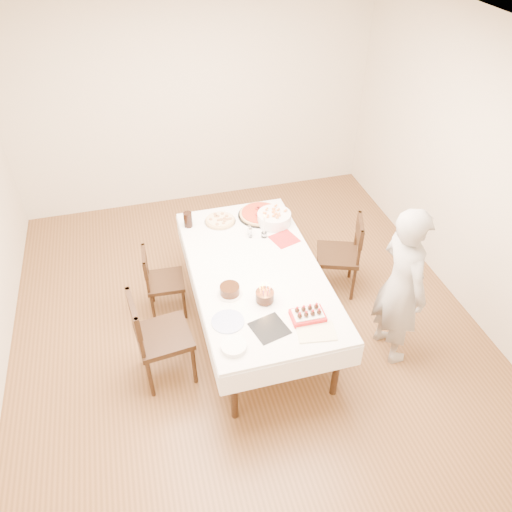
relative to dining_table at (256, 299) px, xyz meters
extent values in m
plane|color=brown|center=(-0.09, 0.06, -0.38)|extent=(5.00, 5.00, 0.00)
cube|color=beige|center=(-0.09, 2.56, 0.98)|extent=(4.50, 0.04, 2.70)
cube|color=beige|center=(-0.09, -2.44, 0.98)|extent=(4.50, 0.04, 2.70)
cube|color=beige|center=(2.16, 0.06, 0.98)|extent=(0.04, 5.00, 2.70)
plane|color=white|center=(-0.09, 0.06, 2.33)|extent=(5.00, 5.00, 0.00)
cube|color=white|center=(0.00, 0.00, 0.00)|extent=(1.16, 2.15, 0.75)
imported|color=#9E9A95|center=(1.13, -0.59, 0.41)|extent=(0.43, 0.61, 1.58)
cylinder|color=beige|center=(-0.16, 0.80, 0.40)|extent=(0.39, 0.39, 0.04)
cylinder|color=red|center=(0.27, 0.81, 0.40)|extent=(0.53, 0.53, 0.04)
cube|color=#B21E1E|center=(0.38, 0.36, 0.38)|extent=(0.30, 0.30, 0.01)
cylinder|color=white|center=(0.37, 0.65, 0.44)|extent=(0.40, 0.40, 0.11)
cylinder|color=white|center=(0.20, 0.45, 0.51)|extent=(0.07, 0.07, 0.27)
cylinder|color=black|center=(-0.48, 0.82, 0.45)|extent=(0.09, 0.09, 0.16)
cylinder|color=black|center=(-0.30, -0.26, 0.42)|extent=(0.28, 0.28, 0.09)
cube|color=black|center=(-0.09, -0.73, 0.38)|extent=(0.32, 0.32, 0.01)
cylinder|color=#361B0E|center=(-0.04, -0.42, 0.46)|extent=(0.16, 0.16, 0.15)
cube|color=beige|center=(0.25, -0.87, 0.38)|extent=(0.33, 0.24, 0.03)
cylinder|color=white|center=(-0.41, -0.85, 0.40)|extent=(0.24, 0.24, 0.04)
cylinder|color=white|center=(-0.39, -0.57, 0.38)|extent=(0.28, 0.28, 0.01)
camera|label=1|loc=(-0.91, -3.31, 3.30)|focal=35.00mm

